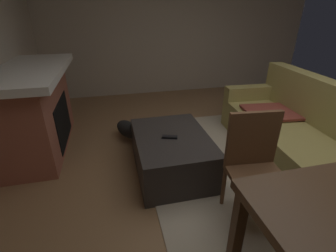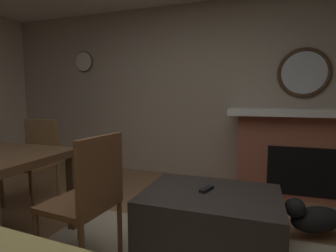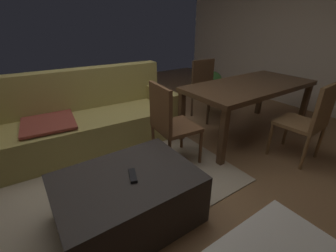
{
  "view_description": "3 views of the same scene",
  "coord_description": "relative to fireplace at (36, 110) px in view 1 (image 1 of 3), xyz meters",
  "views": [
    {
      "loc": [
        1.71,
        -1.35,
        1.66
      ],
      "look_at": [
        -0.3,
        -0.88,
        0.65
      ],
      "focal_mm": 25.92,
      "sensor_mm": 36.0,
      "label": 1
    },
    {
      "loc": [
        -0.81,
        1.2,
        1.18
      ],
      "look_at": [
        -0.05,
        -1.04,
        0.92
      ],
      "focal_mm": 28.01,
      "sensor_mm": 36.0,
      "label": 2
    },
    {
      "loc": [
        -1.02,
        -2.13,
        1.53
      ],
      "look_at": [
        0.13,
        -0.46,
        0.57
      ],
      "focal_mm": 24.42,
      "sensor_mm": 36.0,
      "label": 3
    }
  ],
  "objects": [
    {
      "name": "floor",
      "position": [
        1.36,
        2.3,
        -0.53
      ],
      "size": [
        8.1,
        8.1,
        0.0
      ],
      "primitive_type": "plane",
      "color": "olive"
    },
    {
      "name": "wall_left",
      "position": [
        -2.01,
        2.3,
        0.74
      ],
      "size": [
        0.12,
        5.75,
        2.54
      ],
      "primitive_type": "cube",
      "color": "#B7A893",
      "rests_on": "ground"
    },
    {
      "name": "area_rug",
      "position": [
        0.87,
        2.22,
        -0.53
      ],
      "size": [
        2.6,
        2.0,
        0.01
      ],
      "primitive_type": "cube",
      "color": "tan",
      "rests_on": "ground"
    },
    {
      "name": "fireplace",
      "position": [
        0.0,
        0.0,
        0.0
      ],
      "size": [
        1.76,
        0.76,
        1.05
      ],
      "color": "#9E5642",
      "rests_on": "ground"
    },
    {
      "name": "couch",
      "position": [
        1.01,
        3.01,
        -0.21
      ],
      "size": [
        2.3,
        0.99,
        0.94
      ],
      "color": "#9E8E4C",
      "rests_on": "ground"
    },
    {
      "name": "ottoman_coffee_table",
      "position": [
        0.87,
        1.51,
        -0.32
      ],
      "size": [
        1.06,
        0.77,
        0.44
      ],
      "primitive_type": "cube",
      "color": "#2D2826",
      "rests_on": "ground"
    },
    {
      "name": "tv_remote",
      "position": [
        0.91,
        1.48,
        -0.08
      ],
      "size": [
        0.1,
        0.17,
        0.02
      ],
      "primitive_type": "cube",
      "rotation": [
        0.0,
        0.0,
        -0.34
      ],
      "color": "black",
      "rests_on": "ottoman_coffee_table"
    },
    {
      "name": "dining_chair_west",
      "position": [
        1.63,
        2.02,
        -0.01
      ],
      "size": [
        0.48,
        0.48,
        0.93
      ],
      "color": "brown",
      "rests_on": "ground"
    },
    {
      "name": "small_dog",
      "position": [
        0.07,
        1.12,
        -0.36
      ],
      "size": [
        0.52,
        0.41,
        0.31
      ],
      "color": "black",
      "rests_on": "ground"
    }
  ]
}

